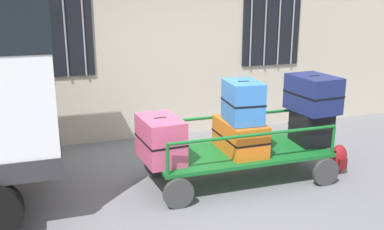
{
  "coord_description": "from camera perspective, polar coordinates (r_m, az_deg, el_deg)",
  "views": [
    {
      "loc": [
        -1.96,
        -5.27,
        2.61
      ],
      "look_at": [
        -0.2,
        0.04,
        1.05
      ],
      "focal_mm": 40.72,
      "sensor_mm": 36.0,
      "label": 1
    }
  ],
  "objects": [
    {
      "name": "suitcase_midleft_bottom",
      "position": [
        6.19,
        6.3,
        -2.74
      ],
      "size": [
        0.52,
        0.9,
        0.45
      ],
      "color": "orange",
      "rests_on": "luggage_cart"
    },
    {
      "name": "suitcase_left_bottom",
      "position": [
        5.8,
        -4.15,
        -3.2
      ],
      "size": [
        0.56,
        0.81,
        0.6
      ],
      "color": "#CC4C72",
      "rests_on": "luggage_cart"
    },
    {
      "name": "ground_plane",
      "position": [
        6.2,
        1.86,
        -9.29
      ],
      "size": [
        40.0,
        40.0,
        0.0
      ],
      "primitive_type": "plane",
      "color": "slate"
    },
    {
      "name": "backpack",
      "position": [
        6.92,
        18.67,
        -5.46
      ],
      "size": [
        0.27,
        0.22,
        0.44
      ],
      "color": "maroon",
      "rests_on": "ground"
    },
    {
      "name": "suitcase_midleft_middle",
      "position": [
        6.0,
        6.69,
        1.73
      ],
      "size": [
        0.49,
        0.64,
        0.57
      ],
      "color": "#3372C6",
      "rests_on": "suitcase_midleft_bottom"
    },
    {
      "name": "suitcase_center_bottom",
      "position": [
        6.73,
        15.31,
        -1.54
      ],
      "size": [
        0.5,
        0.6,
        0.49
      ],
      "color": "black",
      "rests_on": "luggage_cart"
    },
    {
      "name": "cart_railing",
      "position": [
        6.13,
        6.42,
        -1.71
      ],
      "size": [
        2.44,
        0.99,
        0.42
      ],
      "color": "#146023",
      "rests_on": "luggage_cart"
    },
    {
      "name": "suitcase_center_middle",
      "position": [
        6.61,
        15.56,
        2.72
      ],
      "size": [
        0.6,
        0.79,
        0.53
      ],
      "color": "navy",
      "rests_on": "suitcase_center_bottom"
    },
    {
      "name": "building_wall",
      "position": [
        8.05,
        -4.43,
        14.76
      ],
      "size": [
        12.0,
        0.38,
        5.0
      ],
      "color": "#BCB29E",
      "rests_on": "ground"
    },
    {
      "name": "luggage_cart",
      "position": [
        6.27,
        6.31,
        -5.4
      ],
      "size": [
        2.55,
        1.13,
        0.45
      ],
      "color": "#146023",
      "rests_on": "ground"
    }
  ]
}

